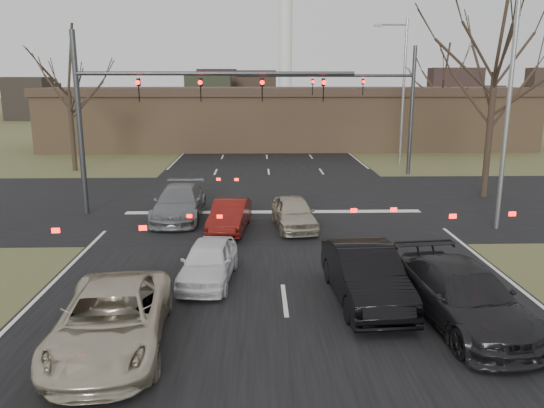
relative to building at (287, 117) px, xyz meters
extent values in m
plane|color=brown|center=(-2.00, -38.00, -2.67)|extent=(360.00, 360.00, 0.00)
cube|color=black|center=(-2.00, 22.00, -2.66)|extent=(14.00, 300.00, 0.02)
cube|color=black|center=(-2.00, -23.00, -2.65)|extent=(200.00, 14.00, 0.02)
cube|color=#816245|center=(0.00, 0.00, -0.37)|extent=(42.00, 10.00, 4.60)
cube|color=#38281E|center=(0.00, 0.00, 2.28)|extent=(42.40, 10.40, 0.70)
cylinder|color=silver|center=(4.00, 82.00, 14.33)|extent=(3.20, 3.20, 34.00)
cylinder|color=#383A3D|center=(-10.50, -25.00, 1.33)|extent=(0.24, 0.24, 8.00)
cylinder|color=#383A3D|center=(-4.50, -25.00, 3.53)|extent=(12.00, 0.18, 0.18)
imported|color=black|center=(-7.83, -25.00, 2.83)|extent=(0.16, 0.20, 1.00)
imported|color=black|center=(-5.17, -25.00, 2.83)|extent=(0.16, 0.20, 1.00)
imported|color=black|center=(-2.50, -25.00, 2.83)|extent=(0.16, 0.20, 1.00)
imported|color=black|center=(0.17, -25.00, 2.83)|extent=(0.16, 0.20, 1.00)
cylinder|color=#383A3D|center=(7.00, -15.00, 1.33)|extent=(0.24, 0.24, 8.00)
cylinder|color=#383A3D|center=(1.50, -15.00, 3.53)|extent=(11.00, 0.18, 0.18)
imported|color=black|center=(3.86, -15.00, 2.83)|extent=(0.16, 0.20, 1.00)
imported|color=black|center=(0.71, -15.00, 2.83)|extent=(0.16, 0.20, 1.00)
imported|color=black|center=(-2.43, -15.00, 2.83)|extent=(0.16, 0.20, 1.00)
cylinder|color=gray|center=(7.00, -28.00, 2.33)|extent=(0.18, 0.18, 10.00)
cylinder|color=gray|center=(7.50, -11.00, 2.33)|extent=(0.18, 0.18, 10.00)
cylinder|color=gray|center=(6.50, -11.00, 6.93)|extent=(2.00, 0.12, 0.12)
cube|color=gray|center=(5.50, -11.00, 6.88)|extent=(0.50, 0.25, 0.15)
cylinder|color=black|center=(9.00, -22.00, 0.50)|extent=(0.32, 0.32, 6.33)
cylinder|color=black|center=(-15.00, -13.00, -0.05)|extent=(0.32, 0.32, 5.23)
cylinder|color=black|center=(13.00, -3.00, -0.19)|extent=(0.32, 0.32, 4.95)
imported|color=#B8AF95|center=(-6.00, -37.55, -1.96)|extent=(2.75, 5.24, 1.41)
imported|color=white|center=(-4.21, -33.46, -2.04)|extent=(1.79, 3.78, 1.25)
imported|color=black|center=(0.19, -35.07, -1.90)|extent=(1.90, 4.76, 1.54)
imported|color=black|center=(2.33, -36.53, -1.93)|extent=(2.65, 5.26, 1.46)
imported|color=slate|center=(-6.15, -26.00, -1.95)|extent=(2.02, 4.93, 1.43)
imported|color=#5F110D|center=(-3.85, -27.96, -2.05)|extent=(1.72, 3.87, 1.24)
imported|color=#ACA18B|center=(-1.26, -27.65, -2.01)|extent=(1.92, 3.96, 1.30)
camera|label=1|loc=(-2.71, -48.56, 3.24)|focal=35.00mm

